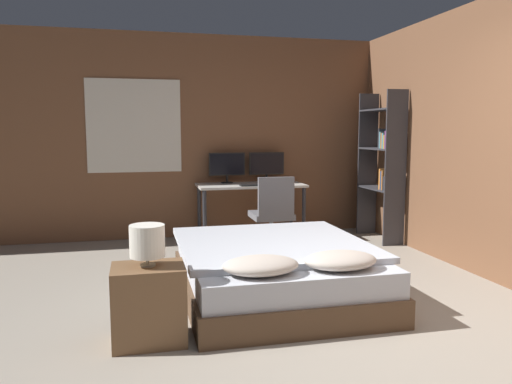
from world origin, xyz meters
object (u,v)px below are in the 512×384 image
(bed, at_px, (275,270))
(computer_mouse, at_px, (275,184))
(monitor_right, at_px, (267,165))
(bedside_lamp, at_px, (147,241))
(office_chair, at_px, (272,221))
(bookshelf, at_px, (384,160))
(desk, at_px, (251,191))
(keyboard, at_px, (254,185))
(nightstand, at_px, (149,304))
(monitor_left, at_px, (227,166))

(bed, relative_size, computer_mouse, 27.21)
(monitor_right, bearing_deg, computer_mouse, -90.22)
(bedside_lamp, bearing_deg, monitor_right, 62.66)
(office_chair, height_order, bookshelf, bookshelf)
(desk, relative_size, keyboard, 3.81)
(nightstand, distance_m, desk, 3.35)
(bedside_lamp, xyz_separation_m, desk, (1.40, 3.02, -0.06))
(bed, height_order, bookshelf, bookshelf)
(desk, xyz_separation_m, keyboard, (0.00, -0.22, 0.10))
(bed, distance_m, office_chair, 1.68)
(monitor_left, bearing_deg, computer_mouse, -38.35)
(bed, xyz_separation_m, monitor_right, (0.59, 2.55, 0.73))
(nightstand, relative_size, office_chair, 0.59)
(nightstand, height_order, desk, desk)
(monitor_left, distance_m, computer_mouse, 0.73)
(monitor_right, bearing_deg, monitor_left, 180.00)
(monitor_left, distance_m, office_chair, 1.17)
(nightstand, relative_size, bedside_lamp, 1.90)
(bedside_lamp, bearing_deg, nightstand, 0.00)
(monitor_right, bearing_deg, bed, -103.03)
(bed, relative_size, office_chair, 2.11)
(keyboard, height_order, bookshelf, bookshelf)
(bed, height_order, bedside_lamp, bedside_lamp)
(monitor_right, bearing_deg, desk, -141.52)
(bedside_lamp, height_order, keyboard, bedside_lamp)
(monitor_right, bearing_deg, bedside_lamp, -117.34)
(keyboard, relative_size, office_chair, 0.41)
(monitor_right, bearing_deg, office_chair, -100.48)
(bookshelf, bearing_deg, monitor_right, 153.28)
(bedside_lamp, bearing_deg, office_chair, 56.97)
(bed, height_order, nightstand, bed)
(bedside_lamp, bearing_deg, computer_mouse, 59.18)
(keyboard, height_order, office_chair, office_chair)
(nightstand, relative_size, keyboard, 1.45)
(monitor_right, distance_m, bookshelf, 1.55)
(desk, relative_size, computer_mouse, 19.97)
(bedside_lamp, bearing_deg, monitor_left, 70.85)
(nightstand, height_order, monitor_left, monitor_left)
(computer_mouse, bearing_deg, desk, 141.79)
(bed, bearing_deg, monitor_left, 89.10)
(bedside_lamp, distance_m, computer_mouse, 3.27)
(desk, bearing_deg, bookshelf, -16.07)
(bed, bearing_deg, nightstand, -147.61)
(nightstand, relative_size, monitor_left, 1.09)
(monitor_left, xyz_separation_m, bookshelf, (1.93, -0.70, 0.09))
(monitor_left, bearing_deg, keyboard, -57.63)
(monitor_left, height_order, office_chair, monitor_left)
(computer_mouse, bearing_deg, office_chair, -109.01)
(bed, bearing_deg, bedside_lamp, -147.61)
(bedside_lamp, height_order, office_chair, office_chair)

